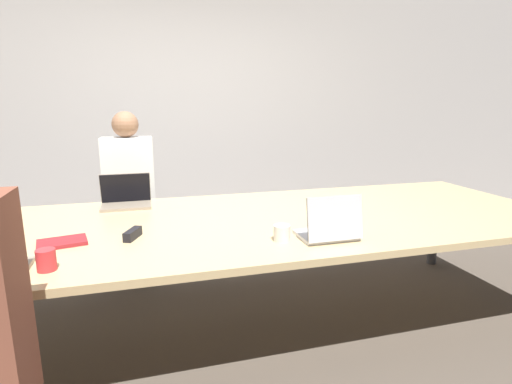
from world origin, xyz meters
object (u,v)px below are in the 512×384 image
(laptop_far_midleft, at_px, (126,197))
(person_far_midleft, at_px, (130,199))
(cup_near_left, at_px, (46,260))
(laptop_near_midright, at_px, (330,227))
(stapler, at_px, (133,234))
(cup_near_midright, at_px, (282,233))

(laptop_far_midleft, bearing_deg, person_far_midleft, 88.76)
(person_far_midleft, relative_size, cup_near_left, 14.48)
(laptop_far_midleft, height_order, person_far_midleft, person_far_midleft)
(laptop_near_midright, height_order, stapler, laptop_near_midright)
(cup_near_midright, height_order, cup_near_left, cup_near_left)
(cup_near_left, distance_m, stapler, 0.49)
(cup_near_midright, bearing_deg, laptop_near_midright, -12.01)
(person_far_midleft, relative_size, stapler, 8.98)
(person_far_midleft, height_order, cup_near_left, person_far_midleft)
(cup_near_midright, relative_size, stapler, 0.57)
(person_far_midleft, distance_m, stapler, 1.23)
(laptop_far_midleft, distance_m, laptop_near_midright, 1.51)
(person_far_midleft, distance_m, cup_near_midright, 1.69)
(laptop_far_midleft, xyz_separation_m, laptop_near_midright, (1.07, -1.05, 0.00))
(laptop_far_midleft, relative_size, stapler, 2.22)
(laptop_far_midleft, distance_m, stapler, 0.75)
(person_far_midleft, distance_m, cup_near_left, 1.60)
(laptop_far_midleft, relative_size, cup_near_left, 3.58)
(person_far_midleft, bearing_deg, cup_near_midright, -61.24)
(cup_near_midright, distance_m, cup_near_left, 1.12)
(laptop_far_midleft, relative_size, laptop_near_midright, 1.12)
(cup_near_left, bearing_deg, cup_near_midright, 4.40)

